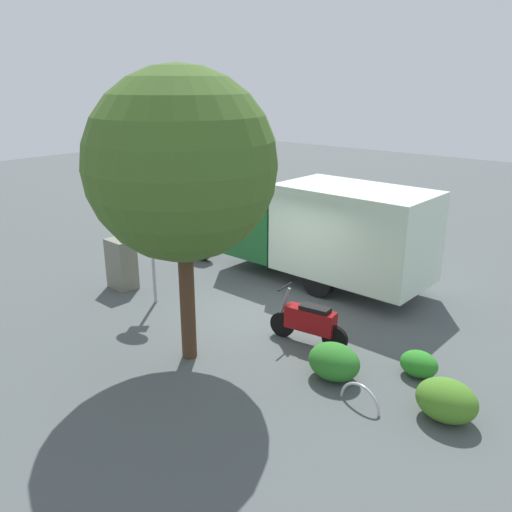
{
  "coord_description": "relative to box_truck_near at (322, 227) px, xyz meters",
  "views": [
    {
      "loc": [
        -7.37,
        8.79,
        5.36
      ],
      "look_at": [
        0.79,
        -0.79,
        1.15
      ],
      "focal_mm": 37.1,
      "sensor_mm": 36.0,
      "label": 1
    }
  ],
  "objects": [
    {
      "name": "ground_plane",
      "position": [
        -0.24,
        2.93,
        -1.55
      ],
      "size": [
        60.0,
        60.0,
        0.0
      ],
      "primitive_type": "plane",
      "color": "#4A5151"
    },
    {
      "name": "stop_sign",
      "position": [
        2.35,
        3.97,
        0.58
      ],
      "size": [
        0.71,
        0.33,
        3.2
      ],
      "color": "#9E9EA3",
      "rests_on": "ground"
    },
    {
      "name": "street_tree",
      "position": [
        -0.36,
        5.3,
        2.32
      ],
      "size": [
        3.53,
        3.53,
        5.66
      ],
      "color": "#47301E",
      "rests_on": "ground"
    },
    {
      "name": "motorcycle",
      "position": [
        -1.9,
        3.27,
        -1.03
      ],
      "size": [
        1.81,
        0.6,
        1.2
      ],
      "rotation": [
        0.0,
        0.0,
        0.14
      ],
      "color": "black",
      "rests_on": "ground"
    },
    {
      "name": "shrub_by_tree",
      "position": [
        -3.04,
        4.1,
        -1.21
      ],
      "size": [
        1.01,
        0.83,
        0.69
      ],
      "primitive_type": "ellipsoid",
      "color": "#2B7625",
      "rests_on": "ground"
    },
    {
      "name": "shrub_mid_verge",
      "position": [
        -5.14,
        3.97,
        -1.21
      ],
      "size": [
        1.02,
        0.84,
        0.7
      ],
      "primitive_type": "ellipsoid",
      "color": "#487F24",
      "rests_on": "ground"
    },
    {
      "name": "utility_cabinet",
      "position": [
        3.79,
        3.89,
        -0.88
      ],
      "size": [
        0.78,
        0.56,
        1.35
      ],
      "primitive_type": "cube",
      "rotation": [
        0.0,
        0.0,
        -0.04
      ],
      "color": "slate",
      "rests_on": "ground"
    },
    {
      "name": "bike_rack_hoop",
      "position": [
        -3.88,
        4.57,
        -1.55
      ],
      "size": [
        0.85,
        0.16,
        0.85
      ],
      "primitive_type": "torus",
      "rotation": [
        1.57,
        0.0,
        -0.13
      ],
      "color": "#B7B7BC",
      "rests_on": "ground"
    },
    {
      "name": "shrub_near_sign",
      "position": [
        -4.23,
        2.98,
        -1.31
      ],
      "size": [
        0.72,
        0.59,
        0.49
      ],
      "primitive_type": "ellipsoid",
      "color": "#2B8425",
      "rests_on": "ground"
    },
    {
      "name": "box_truck_near",
      "position": [
        0.0,
        0.0,
        0.0
      ],
      "size": [
        7.3,
        2.31,
        2.77
      ],
      "rotation": [
        0.0,
        0.0,
        -0.02
      ],
      "color": "black",
      "rests_on": "ground"
    }
  ]
}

